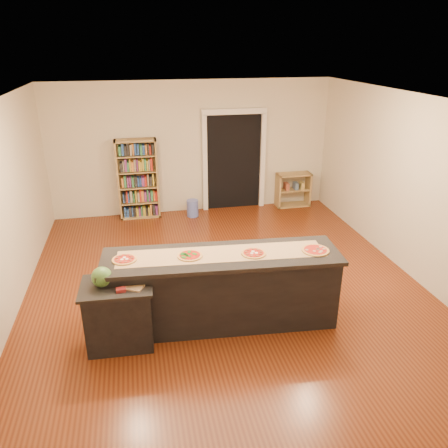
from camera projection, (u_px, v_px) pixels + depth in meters
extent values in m
cube|color=beige|center=(227.00, 203.00, 6.15)|extent=(6.00, 7.00, 2.80)
cube|color=#662C11|center=(227.00, 289.00, 6.69)|extent=(6.00, 7.00, 0.01)
cube|color=white|center=(227.00, 101.00, 5.61)|extent=(6.00, 7.00, 0.01)
cube|color=black|center=(234.00, 162.00, 9.60)|extent=(1.20, 0.02, 2.10)
cube|color=silver|center=(205.00, 164.00, 9.44)|extent=(0.10, 0.08, 2.10)
cube|color=silver|center=(263.00, 161.00, 9.68)|extent=(0.10, 0.08, 2.10)
cube|color=silver|center=(235.00, 111.00, 9.13)|extent=(1.40, 0.08, 0.12)
cube|color=black|center=(222.00, 291.00, 5.75)|extent=(2.96, 0.74, 0.95)
cube|color=black|center=(222.00, 257.00, 5.56)|extent=(3.04, 0.82, 0.05)
cube|color=black|center=(120.00, 316.00, 5.35)|extent=(0.78, 0.55, 0.81)
cube|color=black|center=(116.00, 286.00, 5.19)|extent=(0.85, 0.62, 0.04)
cube|color=#A78A51|center=(138.00, 179.00, 9.12)|extent=(0.84, 0.30, 1.68)
cube|color=#A78A51|center=(293.00, 190.00, 9.93)|extent=(0.77, 0.33, 0.77)
cylinder|color=#5466BC|center=(193.00, 208.00, 9.41)|extent=(0.25, 0.25, 0.36)
cube|color=#A88256|center=(222.00, 254.00, 5.57)|extent=(2.67, 0.67, 0.00)
sphere|color=#144214|center=(102.00, 277.00, 5.11)|extent=(0.24, 0.24, 0.24)
cube|color=tan|center=(133.00, 287.00, 5.12)|extent=(0.30, 0.26, 0.02)
cube|color=maroon|center=(121.00, 290.00, 5.04)|extent=(0.12, 0.09, 0.04)
cylinder|color=#195966|center=(142.00, 277.00, 5.30)|extent=(0.16, 0.16, 0.06)
cylinder|color=#D9A153|center=(124.00, 259.00, 5.40)|extent=(0.29, 0.29, 0.02)
cylinder|color=#A5190C|center=(124.00, 259.00, 5.40)|extent=(0.24, 0.24, 0.00)
cylinder|color=#D9A153|center=(190.00, 256.00, 5.50)|extent=(0.33, 0.33, 0.02)
cylinder|color=#A5190C|center=(190.00, 255.00, 5.49)|extent=(0.27, 0.27, 0.00)
cylinder|color=#D9A153|center=(254.00, 253.00, 5.56)|extent=(0.30, 0.30, 0.02)
cylinder|color=#A5190C|center=(254.00, 253.00, 5.55)|extent=(0.25, 0.25, 0.00)
cylinder|color=#D9A153|center=(315.00, 250.00, 5.64)|extent=(0.35, 0.35, 0.02)
cylinder|color=#A5190C|center=(315.00, 250.00, 5.63)|extent=(0.29, 0.29, 0.00)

